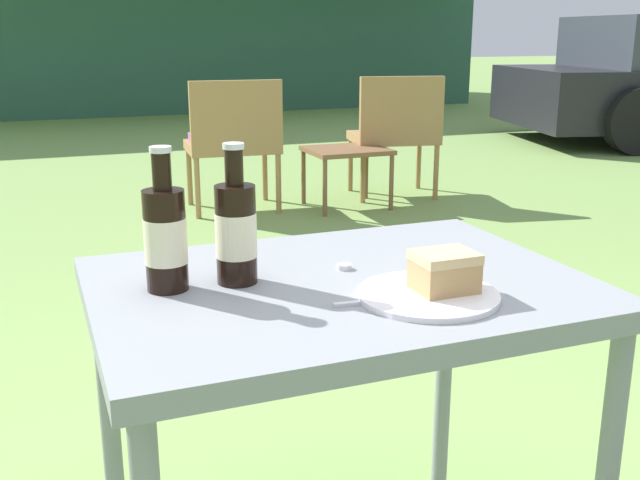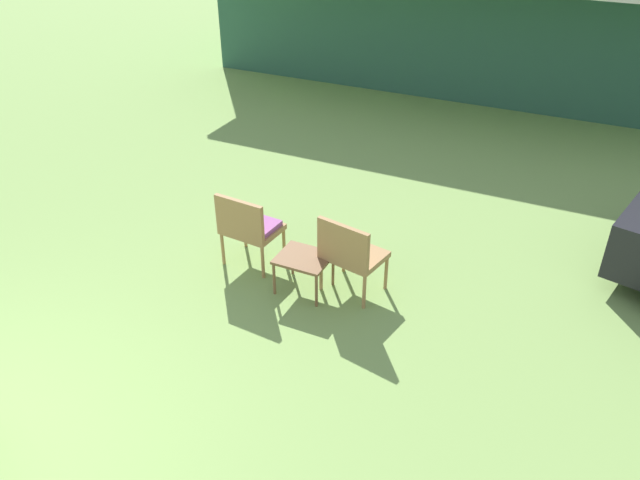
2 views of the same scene
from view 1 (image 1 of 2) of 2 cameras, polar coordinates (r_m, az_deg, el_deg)
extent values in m
cube|color=#2D5B47|center=(12.91, -13.37, 16.00)|extent=(9.97, 3.86, 2.67)
cylinder|color=black|center=(9.54, 17.36, 9.91)|extent=(0.68, 0.35, 0.65)
cylinder|color=black|center=(7.89, 23.04, 8.34)|extent=(0.68, 0.35, 0.65)
cylinder|color=#9E7547|center=(5.30, -4.22, 5.13)|extent=(0.04, 0.04, 0.39)
cylinder|color=#9E7547|center=(5.21, -9.91, 4.77)|extent=(0.04, 0.04, 0.39)
cylinder|color=#9E7547|center=(4.91, -3.18, 4.31)|extent=(0.04, 0.04, 0.39)
cylinder|color=#9E7547|center=(4.82, -9.32, 3.91)|extent=(0.04, 0.04, 0.39)
cube|color=#9E7547|center=(5.01, -6.73, 7.09)|extent=(0.62, 0.51, 0.06)
cube|color=#9E7547|center=(4.78, -6.38, 9.54)|extent=(0.59, 0.10, 0.41)
cube|color=#995193|center=(5.01, -6.75, 7.71)|extent=(0.56, 0.44, 0.05)
cylinder|color=#9E7547|center=(5.74, 7.53, 5.84)|extent=(0.04, 0.04, 0.39)
cylinder|color=#9E7547|center=(5.60, 2.34, 5.73)|extent=(0.04, 0.04, 0.39)
cylinder|color=#9E7547|center=(5.35, 8.83, 5.10)|extent=(0.04, 0.04, 0.39)
cylinder|color=#9E7547|center=(5.21, 3.30, 4.97)|extent=(0.04, 0.04, 0.39)
cube|color=#9E7547|center=(5.43, 5.57, 7.78)|extent=(0.66, 0.57, 0.06)
cube|color=#9E7547|center=(5.21, 6.26, 10.03)|extent=(0.58, 0.16, 0.41)
cube|color=brown|center=(5.04, 2.06, 6.84)|extent=(0.53, 0.45, 0.03)
cylinder|color=brown|center=(4.81, 0.38, 3.98)|extent=(0.03, 0.03, 0.37)
cylinder|color=brown|center=(5.00, 5.46, 4.36)|extent=(0.03, 0.03, 0.37)
cylinder|color=brown|center=(5.17, -1.26, 4.81)|extent=(0.03, 0.03, 0.37)
cylinder|color=brown|center=(5.35, 3.54, 5.15)|extent=(0.03, 0.03, 0.37)
cube|color=gray|center=(1.37, 1.53, -3.87)|extent=(0.88, 0.65, 0.04)
cylinder|color=gray|center=(1.69, -15.65, -13.95)|extent=(0.04, 0.04, 0.68)
cylinder|color=gray|center=(1.91, 9.41, -9.87)|extent=(0.04, 0.04, 0.68)
cylinder|color=white|center=(1.29, 8.20, -4.17)|extent=(0.24, 0.24, 0.01)
cube|color=tan|center=(1.29, 9.43, -2.72)|extent=(0.10, 0.08, 0.05)
cube|color=tan|center=(1.28, 9.50, -1.28)|extent=(0.10, 0.08, 0.02)
cylinder|color=black|center=(1.34, -6.41, 0.41)|extent=(0.07, 0.07, 0.18)
cylinder|color=black|center=(1.31, -6.57, 5.53)|extent=(0.03, 0.03, 0.06)
cylinder|color=silver|center=(1.30, -6.62, 7.13)|extent=(0.04, 0.04, 0.01)
cylinder|color=beige|center=(1.34, -6.41, 0.41)|extent=(0.07, 0.07, 0.08)
cylinder|color=black|center=(1.32, -11.69, -0.04)|extent=(0.07, 0.07, 0.18)
cylinder|color=black|center=(1.29, -11.98, 5.14)|extent=(0.03, 0.03, 0.06)
cylinder|color=silver|center=(1.28, -12.07, 6.77)|extent=(0.04, 0.04, 0.01)
cylinder|color=beige|center=(1.32, -11.69, -0.04)|extent=(0.07, 0.07, 0.08)
cube|color=silver|center=(1.26, 5.37, -4.56)|extent=(0.20, 0.03, 0.01)
cylinder|color=silver|center=(1.42, 1.85, -2.04)|extent=(0.03, 0.03, 0.01)
camera|label=2|loc=(5.14, 79.87, 36.03)|focal=35.00mm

